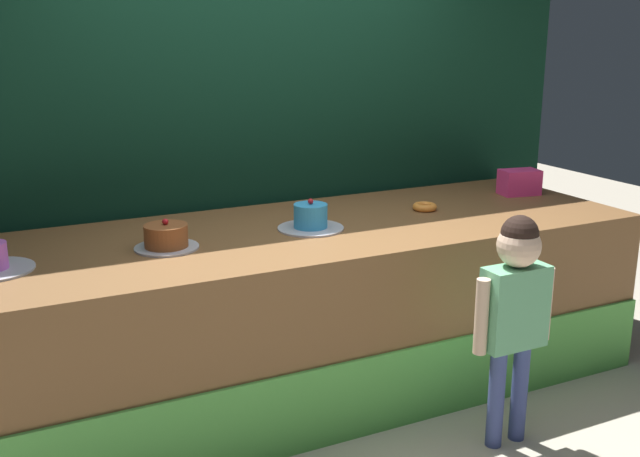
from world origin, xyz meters
name	(u,v)px	position (x,y,z in m)	size (l,w,h in m)	color
ground_plane	(360,435)	(0.00, 0.00, 0.00)	(12.00, 12.00, 0.00)	#BCB29E
stage_platform	(308,309)	(0.00, 0.59, 0.45)	(3.61, 1.20, 0.91)	brown
curtain_backdrop	(257,131)	(0.00, 1.28, 1.34)	(4.30, 0.08, 2.67)	black
child_figure	(515,300)	(0.60, -0.36, 0.73)	(0.43, 0.20, 1.13)	#3F4C8C
pink_box	(519,182)	(1.53, 0.72, 0.99)	(0.24, 0.15, 0.16)	#F33A88
donut	(425,207)	(0.77, 0.64, 0.93)	(0.14, 0.14, 0.04)	orange
cake_center	(166,238)	(-0.77, 0.54, 0.97)	(0.31, 0.31, 0.15)	silver
cake_right	(311,219)	(0.00, 0.55, 0.97)	(0.35, 0.35, 0.16)	silver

